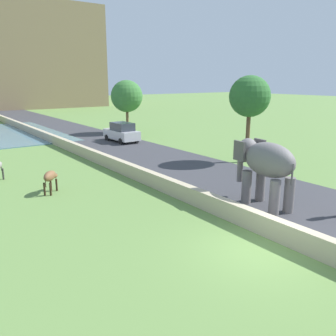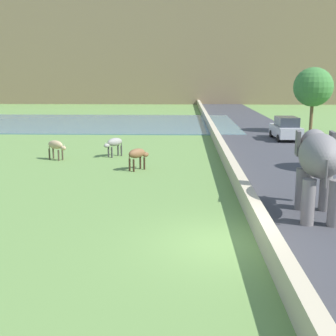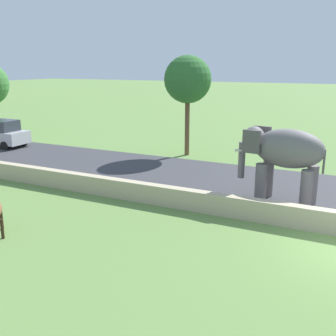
{
  "view_description": "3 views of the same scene",
  "coord_description": "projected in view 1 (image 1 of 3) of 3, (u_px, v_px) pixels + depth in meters",
  "views": [
    {
      "loc": [
        -8.9,
        -7.2,
        5.62
      ],
      "look_at": [
        1.45,
        7.24,
        1.2
      ],
      "focal_mm": 38.24,
      "sensor_mm": 36.0,
      "label": 1
    },
    {
      "loc": [
        -1.21,
        -12.65,
        4.94
      ],
      "look_at": [
        -1.8,
        4.18,
        1.41
      ],
      "focal_mm": 47.94,
      "sensor_mm": 36.0,
      "label": 2
    },
    {
      "loc": [
        -11.88,
        0.16,
        5.35
      ],
      "look_at": [
        2.19,
        7.02,
        1.24
      ],
      "focal_mm": 42.26,
      "sensor_mm": 36.0,
      "label": 3
    }
  ],
  "objects": [
    {
      "name": "elephant",
      "position": [
        265.0,
        163.0,
        15.67
      ],
      "size": [
        1.73,
        3.55,
        2.99
      ],
      "color": "slate",
      "rests_on": "ground"
    },
    {
      "name": "tree_mid",
      "position": [
        127.0,
        96.0,
        37.17
      ],
      "size": [
        3.3,
        3.3,
        5.55
      ],
      "color": "brown",
      "rests_on": "ground"
    },
    {
      "name": "car_silver",
      "position": [
        122.0,
        132.0,
        32.65
      ],
      "size": [
        1.86,
        4.03,
        1.8
      ],
      "color": "#B7B7BC",
      "rests_on": "ground"
    },
    {
      "name": "tree_near",
      "position": [
        250.0,
        97.0,
        23.97
      ],
      "size": [
        2.77,
        2.77,
        5.89
      ],
      "color": "brown",
      "rests_on": "ground"
    },
    {
      "name": "road_surface",
      "position": [
        115.0,
        146.0,
        30.66
      ],
      "size": [
        7.0,
        120.0,
        0.06
      ],
      "primitive_type": "cube",
      "color": "#38383D",
      "rests_on": "ground"
    },
    {
      "name": "cow_brown",
      "position": [
        50.0,
        177.0,
        18.0
      ],
      "size": [
        1.16,
        1.27,
        1.15
      ],
      "color": "brown",
      "rests_on": "ground"
    },
    {
      "name": "ground_plane",
      "position": [
        258.0,
        250.0,
        12.07
      ],
      "size": [
        220.0,
        220.0,
        0.0
      ],
      "primitive_type": "plane",
      "color": "#608442"
    },
    {
      "name": "barrier_wall",
      "position": [
        82.0,
        151.0,
        26.85
      ],
      "size": [
        0.4,
        110.0,
        0.78
      ],
      "primitive_type": "cube",
      "color": "tan",
      "rests_on": "ground"
    }
  ]
}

